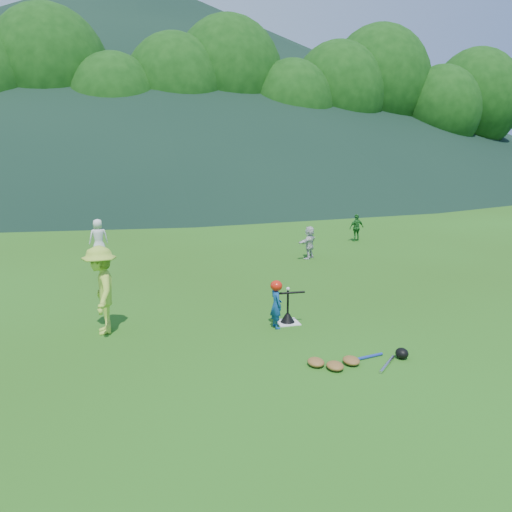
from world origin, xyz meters
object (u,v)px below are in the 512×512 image
at_px(fielder_d, 309,242).
at_px(equipment_pile, 352,361).
at_px(fielder_a, 98,238).
at_px(batting_tee, 288,317).
at_px(batter_child, 276,305).
at_px(fielder_c, 357,228).
at_px(home_plate, 288,322).
at_px(adult_coach, 101,290).

xyz_separation_m(fielder_d, equipment_pile, (-2.28, -7.86, -0.47)).
relative_size(fielder_a, batting_tee, 1.84).
xyz_separation_m(batting_tee, equipment_pile, (0.39, -2.22, -0.06)).
distance_m(fielder_a, fielder_d, 7.03).
height_order(batter_child, fielder_c, fielder_c).
bearing_deg(fielder_a, fielder_c, 171.71).
bearing_deg(fielder_a, fielder_d, 152.26).
bearing_deg(batting_tee, fielder_d, 64.71).
xyz_separation_m(home_plate, batter_child, (-0.32, -0.20, 0.47)).
bearing_deg(home_plate, fielder_a, 116.93).
xyz_separation_m(adult_coach, fielder_c, (9.24, 7.59, -0.34)).
bearing_deg(fielder_a, batter_child, 105.26).
bearing_deg(fielder_c, adult_coach, 30.44).
xyz_separation_m(fielder_a, fielder_d, (6.67, -2.23, -0.09)).
height_order(adult_coach, fielder_a, adult_coach).
bearing_deg(equipment_pile, fielder_d, 73.82).
xyz_separation_m(adult_coach, equipment_pile, (4.07, -2.66, -0.80)).
bearing_deg(fielder_c, equipment_pile, 54.28).
bearing_deg(fielder_c, fielder_a, -7.99).
relative_size(batter_child, batting_tee, 1.41).
relative_size(adult_coach, fielder_d, 1.62).
relative_size(fielder_a, fielder_d, 1.16).
bearing_deg(fielder_a, home_plate, 107.67).
xyz_separation_m(batter_child, fielder_a, (-3.68, 8.07, 0.14)).
xyz_separation_m(fielder_c, equipment_pile, (-5.17, -10.25, -0.46)).
height_order(batter_child, equipment_pile, batter_child).
bearing_deg(fielder_d, batting_tee, 22.48).
height_order(fielder_a, equipment_pile, fielder_a).
bearing_deg(batting_tee, batter_child, -147.87).
bearing_deg(adult_coach, batting_tee, 80.76).
bearing_deg(adult_coach, fielder_d, 126.91).
distance_m(batter_child, fielder_d, 6.56).
distance_m(home_plate, fielder_c, 9.78).
distance_m(home_plate, fielder_d, 6.26).
bearing_deg(equipment_pile, batting_tee, 99.90).
xyz_separation_m(fielder_d, batting_tee, (-2.67, -5.64, -0.41)).
bearing_deg(batter_child, home_plate, -62.01).
bearing_deg(fielder_a, adult_coach, 83.14).
relative_size(batter_child, adult_coach, 0.55).
height_order(batter_child, fielder_d, fielder_d).
xyz_separation_m(batter_child, batting_tee, (0.32, 0.20, -0.35)).
bearing_deg(batter_child, equipment_pile, -164.92).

